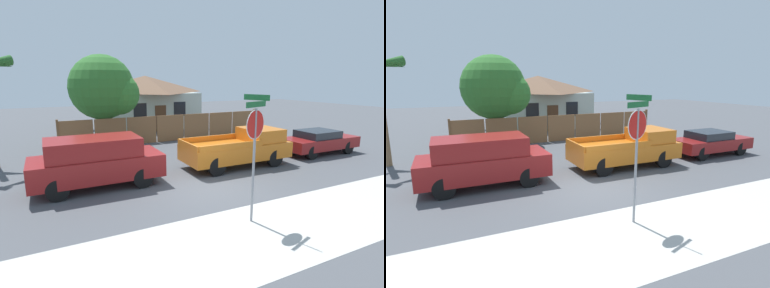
% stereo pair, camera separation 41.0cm
% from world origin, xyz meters
% --- Properties ---
extents(ground_plane, '(80.00, 80.00, 0.00)m').
position_xyz_m(ground_plane, '(0.00, 0.00, 0.00)').
color(ground_plane, '#4C4F54').
extents(sidewalk_strip, '(36.00, 3.20, 0.01)m').
position_xyz_m(sidewalk_strip, '(0.00, -3.60, 0.00)').
color(sidewalk_strip, beige).
rests_on(sidewalk_strip, ground).
extents(wooden_fence, '(13.58, 0.12, 1.79)m').
position_xyz_m(wooden_fence, '(2.12, 8.73, 0.85)').
color(wooden_fence, brown).
rests_on(wooden_fence, ground).
extents(house, '(7.80, 7.99, 4.29)m').
position_xyz_m(house, '(2.93, 16.36, 2.22)').
color(house, '#B2C1B7').
rests_on(house, ground).
extents(oak_tree, '(4.05, 3.86, 5.41)m').
position_xyz_m(oak_tree, '(-1.77, 9.43, 3.39)').
color(oak_tree, brown).
rests_on(oak_tree, ground).
extents(red_suv, '(4.68, 1.97, 1.86)m').
position_xyz_m(red_suv, '(-3.65, 1.94, 1.01)').
color(red_suv, maroon).
rests_on(red_suv, ground).
extents(orange_pickup, '(5.00, 2.04, 1.68)m').
position_xyz_m(orange_pickup, '(2.77, 1.94, 0.84)').
color(orange_pickup, orange).
rests_on(orange_pickup, ground).
extents(parked_sedan, '(4.34, 1.77, 1.29)m').
position_xyz_m(parked_sedan, '(7.94, 1.94, 0.69)').
color(parked_sedan, maroon).
rests_on(parked_sedan, ground).
extents(stop_sign, '(0.83, 0.75, 3.54)m').
position_xyz_m(stop_sign, '(-0.26, -2.89, 2.42)').
color(stop_sign, gray).
rests_on(stop_sign, ground).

